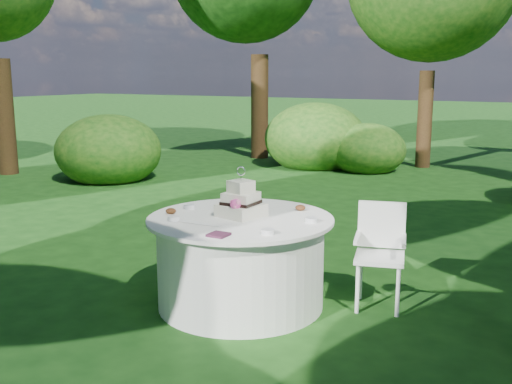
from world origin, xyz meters
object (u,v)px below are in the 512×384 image
(chair, at_px, (380,246))
(cake, at_px, (241,203))
(table, at_px, (241,261))
(napkins, at_px, (219,235))

(chair, bearing_deg, cake, -152.36)
(table, xyz_separation_m, chair, (1.03, 0.58, 0.13))
(table, height_order, chair, chair)
(napkins, distance_m, cake, 0.64)
(chair, bearing_deg, table, -150.54)
(chair, bearing_deg, napkins, -126.97)
(napkins, relative_size, table, 0.09)
(napkins, height_order, chair, chair)
(table, relative_size, cake, 3.63)
(napkins, height_order, cake, cake)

